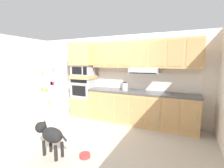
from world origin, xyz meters
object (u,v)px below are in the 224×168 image
(screwdriver, at_px, (172,93))
(electric_kettle, at_px, (125,87))
(dog_food_bowl, at_px, (85,155))
(refrigerator, at_px, (56,86))
(dog, at_px, (50,134))
(built_in_oven, at_px, (84,88))
(microwave, at_px, (84,70))

(screwdriver, distance_m, electric_kettle, 1.25)
(dog_food_bowl, bearing_deg, refrigerator, 142.74)
(screwdriver, xyz_separation_m, dog, (-1.92, -2.25, -0.53))
(built_in_oven, bearing_deg, dog, -71.43)
(dog_food_bowl, bearing_deg, screwdriver, 57.59)
(microwave, relative_size, dog_food_bowl, 3.22)
(built_in_oven, distance_m, dog, 2.34)
(dog_food_bowl, bearing_deg, built_in_oven, 124.55)
(refrigerator, xyz_separation_m, built_in_oven, (1.14, 0.07, 0.02))
(refrigerator, relative_size, screwdriver, 11.95)
(refrigerator, bearing_deg, dog, -48.34)
(electric_kettle, distance_m, dog_food_bowl, 2.16)
(screwdriver, distance_m, dog, 3.01)
(screwdriver, relative_size, dog, 0.17)
(dog_food_bowl, bearing_deg, dog, -161.82)
(refrigerator, relative_size, built_in_oven, 2.51)
(dog, distance_m, dog_food_bowl, 0.75)
(refrigerator, bearing_deg, electric_kettle, 0.46)
(refrigerator, xyz_separation_m, electric_kettle, (2.55, 0.02, 0.15))
(microwave, height_order, dog, microwave)
(refrigerator, distance_m, built_in_oven, 1.14)
(screwdriver, height_order, dog, screwdriver)
(microwave, bearing_deg, screwdriver, 1.81)
(screwdriver, bearing_deg, refrigerator, -177.71)
(built_in_oven, bearing_deg, dog_food_bowl, -55.45)
(microwave, distance_m, screwdriver, 2.70)
(microwave, bearing_deg, refrigerator, -176.59)
(refrigerator, distance_m, dog_food_bowl, 3.24)
(microwave, xyz_separation_m, dog, (0.73, -2.17, -1.06))
(refrigerator, bearing_deg, screwdriver, 2.29)
(microwave, relative_size, electric_kettle, 2.68)
(microwave, xyz_separation_m, screwdriver, (2.65, 0.08, -0.53))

